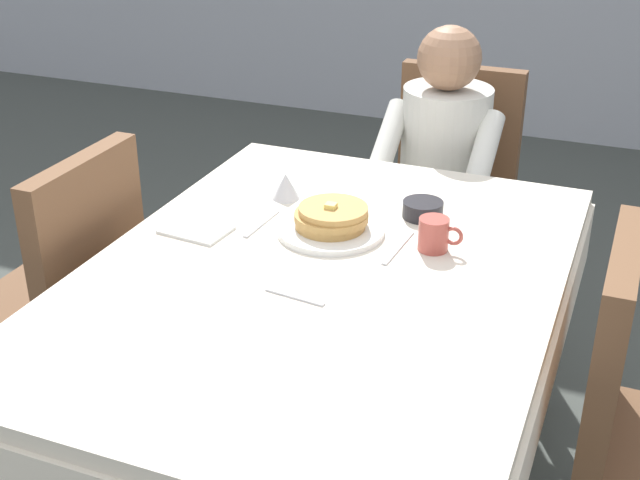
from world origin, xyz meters
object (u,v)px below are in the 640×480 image
object	(u,v)px
breakfast_stack	(332,217)
bowl_butter	(423,209)
syrup_pitcher	(286,186)
spoon_near_edge	(295,297)
chair_diner	(450,182)
cup_coffee	(434,234)
chair_left_side	(66,289)
dining_table_main	(321,304)
fork_left_of_plate	(262,223)
plate_breakfast	(331,230)
knife_right_of_plate	(398,247)
diner_person	(441,160)

from	to	relation	value
breakfast_stack	bowl_butter	xyz separation A→B (m)	(0.19, 0.18, -0.02)
syrup_pitcher	spoon_near_edge	distance (m)	0.57
breakfast_stack	bowl_butter	bearing A→B (deg)	42.93
chair_diner	bowl_butter	xyz separation A→B (m)	(0.10, -0.78, 0.23)
cup_coffee	bowl_butter	bearing A→B (deg)	113.80
cup_coffee	syrup_pitcher	distance (m)	0.50
syrup_pitcher	chair_left_side	bearing A→B (deg)	-144.34
dining_table_main	chair_diner	world-z (taller)	chair_diner
chair_left_side	spoon_near_edge	xyz separation A→B (m)	(0.76, -0.14, 0.21)
chair_left_side	bowl_butter	world-z (taller)	chair_left_side
fork_left_of_plate	spoon_near_edge	size ratio (longest dim) A/B	1.20
plate_breakfast	fork_left_of_plate	xyz separation A→B (m)	(-0.19, -0.02, -0.01)
breakfast_stack	chair_left_side	bearing A→B (deg)	-163.63
syrup_pitcher	spoon_near_edge	bearing A→B (deg)	-64.05
dining_table_main	chair_left_side	world-z (taller)	chair_left_side
breakfast_stack	cup_coffee	world-z (taller)	cup_coffee
chair_left_side	cup_coffee	world-z (taller)	chair_left_side
cup_coffee	bowl_butter	xyz separation A→B (m)	(-0.08, 0.18, -0.02)
breakfast_stack	spoon_near_edge	world-z (taller)	breakfast_stack
dining_table_main	knife_right_of_plate	distance (m)	0.25
syrup_pitcher	breakfast_stack	bearing A→B (deg)	-38.46
chair_diner	syrup_pitcher	world-z (taller)	chair_diner
syrup_pitcher	fork_left_of_plate	bearing A→B (deg)	-86.74
dining_table_main	cup_coffee	distance (m)	0.33
breakfast_stack	syrup_pitcher	bearing A→B (deg)	141.54
syrup_pitcher	knife_right_of_plate	world-z (taller)	syrup_pitcher
bowl_butter	diner_person	bearing A→B (deg)	99.57
plate_breakfast	spoon_near_edge	xyz separation A→B (m)	(0.05, -0.34, -0.01)
chair_left_side	diner_person	bearing A→B (deg)	-38.45
dining_table_main	chair_diner	distance (m)	1.18
cup_coffee	bowl_butter	distance (m)	0.20
diner_person	knife_right_of_plate	bearing A→B (deg)	96.90
dining_table_main	bowl_butter	distance (m)	0.43
chair_left_side	breakfast_stack	xyz separation A→B (m)	(0.72, 0.21, 0.25)
breakfast_stack	fork_left_of_plate	world-z (taller)	breakfast_stack
diner_person	plate_breakfast	distance (m)	0.82
knife_right_of_plate	dining_table_main	bearing A→B (deg)	147.03
chair_left_side	cup_coffee	size ratio (longest dim) A/B	8.23
fork_left_of_plate	chair_left_side	bearing A→B (deg)	112.36
knife_right_of_plate	breakfast_stack	bearing A→B (deg)	85.54
chair_left_side	knife_right_of_plate	distance (m)	0.95
plate_breakfast	syrup_pitcher	xyz separation A→B (m)	(-0.20, 0.16, 0.03)
dining_table_main	plate_breakfast	bearing A→B (deg)	105.09
spoon_near_edge	knife_right_of_plate	bearing A→B (deg)	73.14
breakfast_stack	bowl_butter	size ratio (longest dim) A/B	1.76
dining_table_main	syrup_pitcher	size ratio (longest dim) A/B	19.05
chair_diner	syrup_pitcher	size ratio (longest dim) A/B	11.63
plate_breakfast	bowl_butter	world-z (taller)	bowl_butter
plate_breakfast	cup_coffee	xyz separation A→B (m)	(0.27, 0.01, 0.03)
chair_diner	chair_left_side	size ratio (longest dim) A/B	1.00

